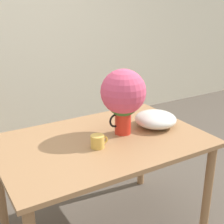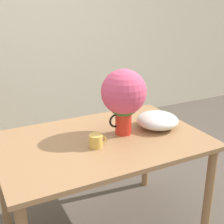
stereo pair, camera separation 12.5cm
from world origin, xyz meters
TOP-DOWN VIEW (x-y plane):
  - ground_plane at (0.00, 0.00)m, footprint 12.00×12.00m
  - wall_back at (0.00, 2.07)m, footprint 8.00×0.05m
  - table at (-0.05, -0.07)m, footprint 1.35×0.90m
  - flower_vase at (0.12, -0.06)m, footprint 0.30×0.30m
  - coffee_mug at (-0.13, -0.16)m, footprint 0.12×0.09m
  - white_bowl at (0.39, -0.07)m, footprint 0.30×0.30m

SIDE VIEW (x-z plane):
  - ground_plane at x=0.00m, z-range 0.00..0.00m
  - table at x=-0.05m, z-range 0.28..1.03m
  - coffee_mug at x=-0.13m, z-range 0.75..0.83m
  - white_bowl at x=0.39m, z-range 0.75..0.86m
  - flower_vase at x=0.12m, z-range 0.80..1.24m
  - wall_back at x=0.00m, z-range 0.00..2.60m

